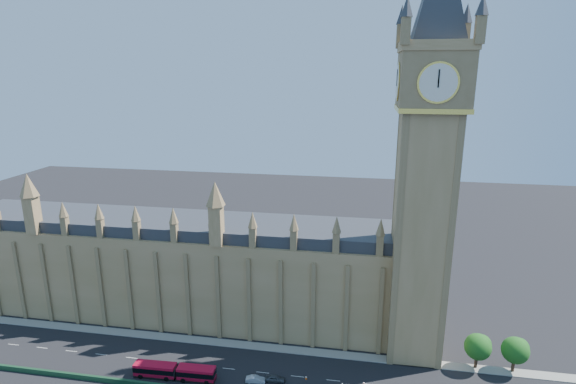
# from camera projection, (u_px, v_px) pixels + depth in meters

# --- Properties ---
(ground) EXTENTS (400.00, 400.00, 0.00)m
(ground) POSITION_uv_depth(u_px,v_px,m) (246.00, 371.00, 102.50)
(ground) COLOR black
(ground) RESTS_ON ground
(palace_westminster) EXTENTS (120.00, 20.00, 28.00)m
(palace_westminster) POSITION_uv_depth(u_px,v_px,m) (177.00, 267.00, 123.93)
(palace_westminster) COLOR olive
(palace_westminster) RESTS_ON ground
(elizabeth_tower) EXTENTS (20.59, 20.59, 105.00)m
(elizabeth_tower) POSITION_uv_depth(u_px,v_px,m) (429.00, 128.00, 95.48)
(elizabeth_tower) COLOR olive
(elizabeth_tower) RESTS_ON ground
(kerb_north) EXTENTS (160.00, 3.00, 0.16)m
(kerb_north) POSITION_uv_depth(u_px,v_px,m) (256.00, 346.00, 111.52)
(kerb_north) COLOR gray
(kerb_north) RESTS_ON ground
(tree_east_near) EXTENTS (6.00, 6.00, 8.50)m
(tree_east_near) POSITION_uv_depth(u_px,v_px,m) (479.00, 346.00, 102.11)
(tree_east_near) COLOR #382619
(tree_east_near) RESTS_ON ground
(tree_east_far) EXTENTS (6.00, 6.00, 8.50)m
(tree_east_far) POSITION_uv_depth(u_px,v_px,m) (516.00, 350.00, 100.80)
(tree_east_far) COLOR #382619
(tree_east_far) RESTS_ON ground
(red_bus) EXTENTS (18.55, 3.51, 3.14)m
(red_bus) POSITION_uv_depth(u_px,v_px,m) (175.00, 371.00, 99.68)
(red_bus) COLOR red
(red_bus) RESTS_ON ground
(car_grey) EXTENTS (4.40, 1.86, 1.49)m
(car_grey) POSITION_uv_depth(u_px,v_px,m) (275.00, 378.00, 98.76)
(car_grey) COLOR #43464B
(car_grey) RESTS_ON ground
(car_silver) EXTENTS (4.43, 1.92, 1.42)m
(car_silver) POSITION_uv_depth(u_px,v_px,m) (256.00, 379.00, 98.50)
(car_silver) COLOR #B3B8BC
(car_silver) RESTS_ON ground
(cone_a) EXTENTS (0.58, 0.58, 0.73)m
(cone_a) POSITION_uv_depth(u_px,v_px,m) (364.00, 383.00, 97.80)
(cone_a) COLOR black
(cone_a) RESTS_ON ground
(cone_c) EXTENTS (0.56, 0.56, 0.79)m
(cone_c) POSITION_uv_depth(u_px,v_px,m) (306.00, 378.00, 99.58)
(cone_c) COLOR black
(cone_c) RESTS_ON ground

